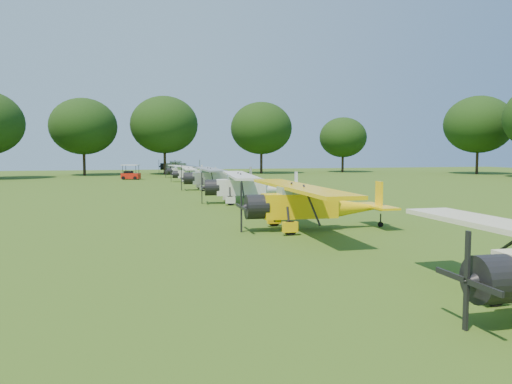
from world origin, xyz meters
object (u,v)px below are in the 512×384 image
aircraft_6 (184,170)px  aircraft_7 (179,165)px  golf_cart (130,175)px  aircraft_3 (248,185)px  aircraft_5 (193,173)px  aircraft_2 (311,201)px  aircraft_4 (216,176)px

aircraft_6 → aircraft_7: aircraft_7 is taller
aircraft_7 → golf_cart: bearing=-111.7°
aircraft_3 → aircraft_5: aircraft_3 is taller
aircraft_6 → aircraft_3: bearing=-98.8°
aircraft_5 → golf_cart: 10.27m
aircraft_2 → aircraft_7: bearing=91.3°
aircraft_2 → aircraft_3: (0.08, 12.82, -0.01)m
aircraft_2 → aircraft_3: 12.82m
aircraft_3 → aircraft_7: size_ratio=0.98×
aircraft_4 → aircraft_6: 25.21m
aircraft_3 → aircraft_4: (-0.06, 13.18, -0.01)m
aircraft_4 → aircraft_6: bearing=92.0°
aircraft_4 → aircraft_6: (-0.31, 25.21, -0.27)m
aircraft_3 → aircraft_6: size_ratio=1.26×
aircraft_7 → golf_cart: size_ratio=4.52×
aircraft_4 → aircraft_7: (0.48, 39.48, 0.04)m
aircraft_2 → aircraft_3: bearing=91.3°
aircraft_4 → golf_cart: 22.41m
aircraft_2 → aircraft_5: size_ratio=1.25×
golf_cart → aircraft_7: bearing=86.2°
aircraft_2 → aircraft_7: (0.49, 65.48, 0.02)m
aircraft_4 → aircraft_7: size_ratio=0.97×
aircraft_6 → aircraft_7: (0.79, 14.27, 0.30)m
aircraft_2 → golf_cart: size_ratio=4.44×
aircraft_2 → aircraft_4: 26.00m
aircraft_5 → golf_cart: golf_cart is taller
aircraft_6 → golf_cart: 8.75m
aircraft_7 → golf_cart: 20.37m
aircraft_4 → golf_cart: (-7.94, 20.94, -0.68)m
aircraft_2 → aircraft_5: 39.96m
aircraft_6 → aircraft_7: bearing=77.5°
aircraft_2 → aircraft_6: bearing=92.0°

